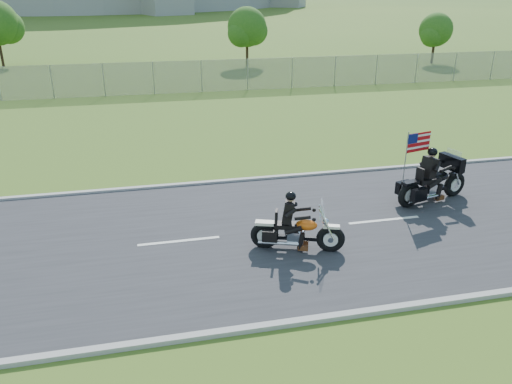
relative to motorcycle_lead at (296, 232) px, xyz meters
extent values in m
plane|color=#38571B|center=(-0.96, 1.07, -0.53)|extent=(420.00, 420.00, 0.00)
cube|color=#28282B|center=(-0.96, 1.07, -0.51)|extent=(120.00, 8.00, 0.04)
cube|color=#9E9B93|center=(-0.96, 5.12, -0.48)|extent=(120.00, 0.18, 0.12)
cube|color=#9E9B93|center=(-0.96, -2.98, -0.48)|extent=(120.00, 0.18, 0.12)
cube|color=gray|center=(-5.96, 21.07, 0.47)|extent=(60.00, 0.03, 2.00)
cylinder|color=#382316|center=(5.04, 31.07, 0.73)|extent=(0.22, 0.22, 2.52)
sphere|color=#245416|center=(5.04, 31.07, 2.62)|extent=(3.20, 3.20, 3.20)
sphere|color=#245416|center=(5.68, 31.55, 2.26)|extent=(2.40, 2.40, 2.40)
sphere|color=#245416|center=(4.48, 30.67, 2.17)|extent=(2.24, 2.24, 2.24)
cylinder|color=#382316|center=(-14.96, 35.07, 0.87)|extent=(0.22, 0.22, 2.80)
sphere|color=#245416|center=(-14.24, 35.61, 2.57)|extent=(2.70, 2.70, 2.70)
cylinder|color=#382316|center=(21.04, 29.07, 0.59)|extent=(0.22, 0.22, 2.24)
sphere|color=#245416|center=(21.04, 29.07, 2.27)|extent=(2.80, 2.80, 2.80)
sphere|color=#245416|center=(21.60, 29.49, 1.95)|extent=(2.10, 2.10, 2.10)
sphere|color=#245416|center=(20.55, 28.72, 1.87)|extent=(1.96, 1.96, 1.96)
torus|color=black|center=(0.85, -0.29, -0.14)|extent=(0.77, 0.41, 0.75)
torus|color=black|center=(-0.77, 0.27, -0.14)|extent=(0.77, 0.41, 0.75)
ellipsoid|color=orange|center=(0.25, -0.09, 0.22)|extent=(0.64, 0.49, 0.28)
cube|color=black|center=(-0.25, 0.09, 0.18)|extent=(0.62, 0.47, 0.12)
cube|color=black|center=(-0.20, 0.07, 0.57)|extent=(0.36, 0.46, 0.55)
sphere|color=black|center=(-0.15, 0.05, 1.01)|extent=(0.35, 0.35, 0.27)
cube|color=silver|center=(0.63, -0.22, 0.71)|extent=(0.19, 0.45, 0.40)
torus|color=black|center=(6.07, 2.31, -0.10)|extent=(0.86, 0.41, 0.84)
torus|color=black|center=(4.21, 1.83, -0.10)|extent=(0.86, 0.41, 0.84)
ellipsoid|color=black|center=(5.38, 2.13, 0.31)|extent=(0.70, 0.51, 0.32)
cube|color=black|center=(4.81, 1.98, 0.26)|extent=(0.69, 0.48, 0.14)
cube|color=black|center=(4.86, 2.00, 0.70)|extent=(0.38, 0.51, 0.62)
sphere|color=black|center=(4.92, 2.01, 1.19)|extent=(0.37, 0.37, 0.31)
cube|color=black|center=(5.80, 2.24, 0.70)|extent=(0.47, 0.94, 0.45)
cube|color=#B70C11|center=(4.48, 2.13, 1.50)|extent=(0.88, 0.25, 0.59)
camera|label=1|loc=(-3.49, -11.01, 5.97)|focal=35.00mm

